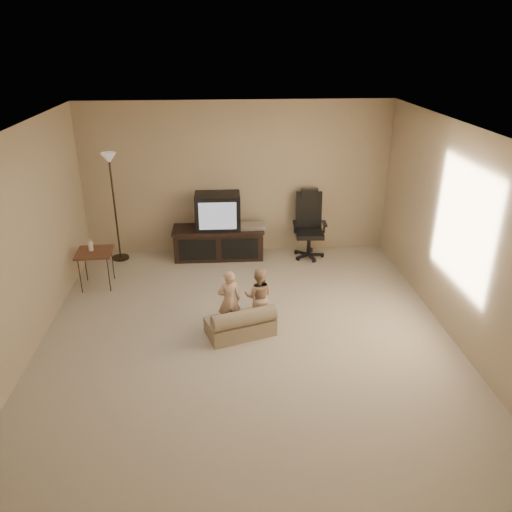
{
  "coord_description": "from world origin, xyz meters",
  "views": [
    {
      "loc": [
        -0.27,
        -5.18,
        3.4
      ],
      "look_at": [
        0.15,
        0.6,
        0.83
      ],
      "focal_mm": 35.0,
      "sensor_mm": 36.0,
      "label": 1
    }
  ],
  "objects_px": {
    "side_table": "(94,252)",
    "child_sofa": "(241,324)",
    "toddler_left": "(229,300)",
    "tv_stand": "(219,231)",
    "toddler_right": "(259,296)",
    "floor_lamp": "(112,183)",
    "office_chair": "(309,233)"
  },
  "relations": [
    {
      "from": "toddler_left",
      "to": "tv_stand",
      "type": "bearing_deg",
      "value": -97.66
    },
    {
      "from": "floor_lamp",
      "to": "toddler_right",
      "type": "height_order",
      "value": "floor_lamp"
    },
    {
      "from": "side_table",
      "to": "floor_lamp",
      "type": "xyz_separation_m",
      "value": [
        0.15,
        0.97,
        0.75
      ]
    },
    {
      "from": "office_chair",
      "to": "toddler_right",
      "type": "distance_m",
      "value": 2.32
    },
    {
      "from": "office_chair",
      "to": "toddler_left",
      "type": "distance_m",
      "value": 2.59
    },
    {
      "from": "side_table",
      "to": "child_sofa",
      "type": "bearing_deg",
      "value": -35.95
    },
    {
      "from": "tv_stand",
      "to": "office_chair",
      "type": "relative_size",
      "value": 1.35
    },
    {
      "from": "side_table",
      "to": "toddler_left",
      "type": "distance_m",
      "value": 2.33
    },
    {
      "from": "tv_stand",
      "to": "floor_lamp",
      "type": "bearing_deg",
      "value": 179.24
    },
    {
      "from": "office_chair",
      "to": "floor_lamp",
      "type": "bearing_deg",
      "value": -178.53
    },
    {
      "from": "side_table",
      "to": "child_sofa",
      "type": "relative_size",
      "value": 0.82
    },
    {
      "from": "side_table",
      "to": "toddler_right",
      "type": "xyz_separation_m",
      "value": [
        2.29,
        -1.23,
        -0.14
      ]
    },
    {
      "from": "office_chair",
      "to": "floor_lamp",
      "type": "height_order",
      "value": "floor_lamp"
    },
    {
      "from": "floor_lamp",
      "to": "toddler_right",
      "type": "distance_m",
      "value": 3.2
    },
    {
      "from": "floor_lamp",
      "to": "toddler_right",
      "type": "relative_size",
      "value": 2.25
    },
    {
      "from": "tv_stand",
      "to": "side_table",
      "type": "relative_size",
      "value": 2.03
    },
    {
      "from": "office_chair",
      "to": "side_table",
      "type": "bearing_deg",
      "value": -161.76
    },
    {
      "from": "office_chair",
      "to": "side_table",
      "type": "xyz_separation_m",
      "value": [
        -3.28,
        -0.87,
        0.13
      ]
    },
    {
      "from": "child_sofa",
      "to": "toddler_left",
      "type": "height_order",
      "value": "toddler_left"
    },
    {
      "from": "toddler_left",
      "to": "side_table",
      "type": "bearing_deg",
      "value": -45.34
    },
    {
      "from": "tv_stand",
      "to": "toddler_right",
      "type": "height_order",
      "value": "tv_stand"
    },
    {
      "from": "floor_lamp",
      "to": "toddler_left",
      "type": "relative_size",
      "value": 2.18
    },
    {
      "from": "floor_lamp",
      "to": "tv_stand",
      "type": "bearing_deg",
      "value": -1.16
    },
    {
      "from": "side_table",
      "to": "floor_lamp",
      "type": "relative_size",
      "value": 0.42
    },
    {
      "from": "office_chair",
      "to": "toddler_right",
      "type": "xyz_separation_m",
      "value": [
        -0.99,
        -2.1,
        -0.01
      ]
    },
    {
      "from": "side_table",
      "to": "toddler_right",
      "type": "distance_m",
      "value": 2.6
    },
    {
      "from": "toddler_right",
      "to": "floor_lamp",
      "type": "bearing_deg",
      "value": -33.67
    },
    {
      "from": "side_table",
      "to": "child_sofa",
      "type": "xyz_separation_m",
      "value": [
        2.05,
        -1.49,
        -0.37
      ]
    },
    {
      "from": "tv_stand",
      "to": "office_chair",
      "type": "height_order",
      "value": "office_chair"
    },
    {
      "from": "tv_stand",
      "to": "floor_lamp",
      "type": "distance_m",
      "value": 1.84
    },
    {
      "from": "side_table",
      "to": "toddler_right",
      "type": "height_order",
      "value": "toddler_right"
    },
    {
      "from": "child_sofa",
      "to": "toddler_left",
      "type": "relative_size",
      "value": 1.13
    }
  ]
}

